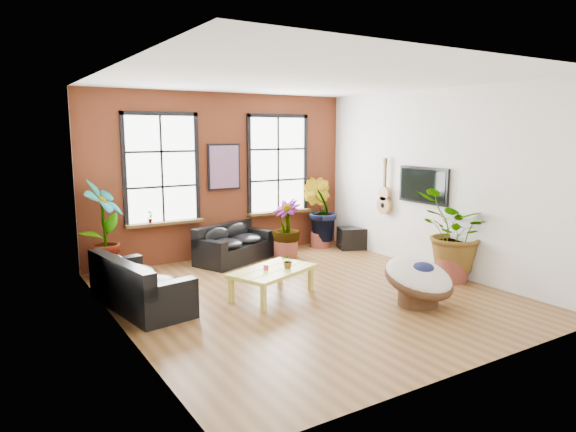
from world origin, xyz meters
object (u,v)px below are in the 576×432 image
sofa_back (232,245)px  sofa_left (138,285)px  coffee_table (272,272)px  papasan_chair (419,279)px

sofa_back → sofa_left: size_ratio=0.87×
sofa_left → coffee_table: size_ratio=1.30×
sofa_left → coffee_table: (2.04, -0.61, 0.05)m
sofa_back → sofa_left: (-2.50, -1.86, 0.01)m
sofa_back → sofa_left: sofa_left is taller
papasan_chair → sofa_left: bearing=142.9°
coffee_table → papasan_chair: bearing=-64.5°
sofa_back → papasan_chair: size_ratio=1.53×
sofa_back → coffee_table: sofa_back is taller
sofa_left → papasan_chair: papasan_chair is taller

